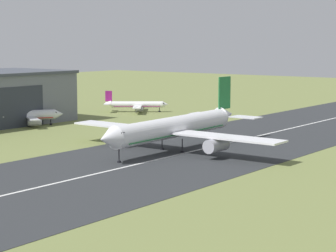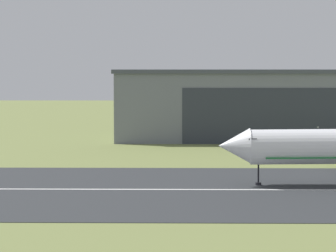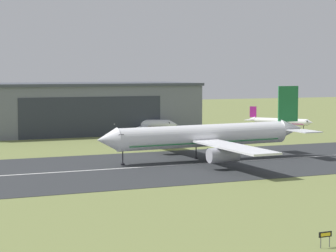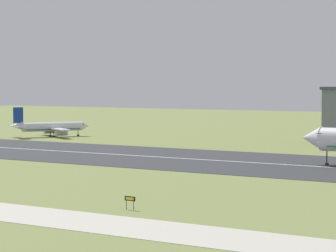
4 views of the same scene
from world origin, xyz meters
TOP-DOWN VIEW (x-y plane):
  - ground_plane at (0.00, 52.97)m, footprint 701.82×701.82m
  - runway_strip at (0.00, 105.94)m, footprint 461.82×46.60m
  - runway_centreline at (0.00, 105.94)m, footprint 415.64×0.70m
  - airplane_parked_centre at (-87.16, 145.97)m, footprint 23.13×25.66m
  - runway_sign at (19.30, 39.62)m, footprint 1.70×0.13m

SIDE VIEW (x-z plane):
  - ground_plane at x=0.00m, z-range 0.00..0.00m
  - runway_strip at x=0.00m, z-range 0.00..0.06m
  - runway_centreline at x=0.00m, z-range 0.06..0.07m
  - runway_sign at x=19.30m, z-range 0.47..2.32m
  - airplane_parked_centre at x=-87.16m, z-range -1.68..7.97m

